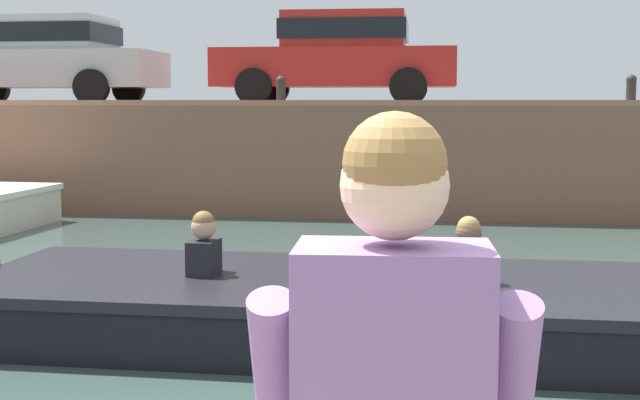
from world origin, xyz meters
name	(u,v)px	position (x,y,z in m)	size (l,w,h in m)	color
ground_plane	(363,303)	(0.00, 5.49, 0.00)	(400.00, 400.00, 0.00)	#384C47
far_quay_wall	(410,152)	(0.00, 13.98, 0.85)	(60.00, 6.00, 1.70)	brown
far_wall_coping	(401,103)	(0.00, 11.10, 1.74)	(60.00, 0.24, 0.08)	#9F6C52
motorboat_passing	(387,310)	(0.30, 4.29, 0.23)	(6.99, 2.09, 0.95)	black
car_leftmost_silver	(42,57)	(-6.56, 13.04, 2.55)	(4.37, 2.03, 1.54)	#B7BABC
car_left_inner_red	(340,55)	(-1.17, 13.04, 2.55)	(4.09, 2.06, 1.54)	#B2231E
mooring_bollard_mid	(281,90)	(-1.84, 11.23, 1.94)	(0.15, 0.15, 0.45)	#2D2B28
mooring_bollard_east	(631,89)	(3.29, 11.23, 1.94)	(0.15, 0.15, 0.45)	#2D2B28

